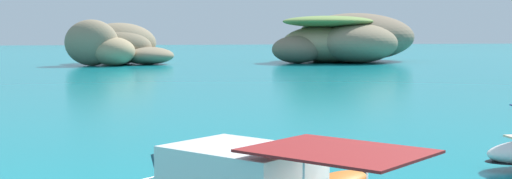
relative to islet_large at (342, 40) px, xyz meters
The scene contains 2 objects.
islet_large is the anchor object (origin of this frame).
islet_small 30.96m from the islet_large, behind, with size 14.97×13.62×5.66m.
Camera 1 is at (-4.00, -9.34, 4.27)m, focal length 47.67 mm.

